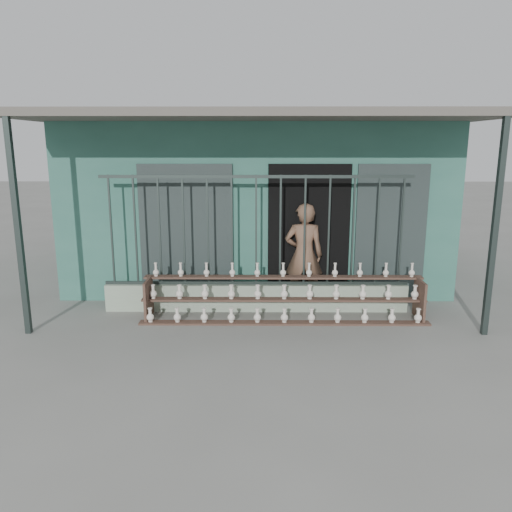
{
  "coord_description": "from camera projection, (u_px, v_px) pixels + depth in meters",
  "views": [
    {
      "loc": [
        0.05,
        -6.66,
        2.74
      ],
      "look_at": [
        0.0,
        1.0,
        1.0
      ],
      "focal_mm": 35.0,
      "sensor_mm": 36.0,
      "label": 1
    }
  ],
  "objects": [
    {
      "name": "workshop_building",
      "position": [
        257.0,
        195.0,
        10.86
      ],
      "size": [
        7.4,
        6.6,
        3.21
      ],
      "color": "#316758",
      "rests_on": "ground"
    },
    {
      "name": "parapet_wall",
      "position": [
        256.0,
        297.0,
        8.32
      ],
      "size": [
        5.0,
        0.2,
        0.45
      ],
      "primitive_type": "cube",
      "color": "#9AAE95",
      "rests_on": "ground"
    },
    {
      "name": "security_fence",
      "position": [
        256.0,
        231.0,
        8.07
      ],
      "size": [
        5.0,
        0.04,
        1.8
      ],
      "color": "#283330",
      "rests_on": "parapet_wall"
    },
    {
      "name": "elderly_woman",
      "position": [
        304.0,
        255.0,
        8.44
      ],
      "size": [
        0.67,
        0.46,
        1.77
      ],
      "primitive_type": "imported",
      "rotation": [
        0.0,
        0.0,
        3.08
      ],
      "color": "brown",
      "rests_on": "ground"
    },
    {
      "name": "ground",
      "position": [
        256.0,
        340.0,
        7.1
      ],
      "size": [
        60.0,
        60.0,
        0.0
      ],
      "primitive_type": "plane",
      "color": "slate"
    },
    {
      "name": "shelf_rack",
      "position": [
        284.0,
        297.0,
        7.88
      ],
      "size": [
        4.5,
        0.68,
        0.85
      ],
      "color": "brown",
      "rests_on": "ground"
    }
  ]
}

